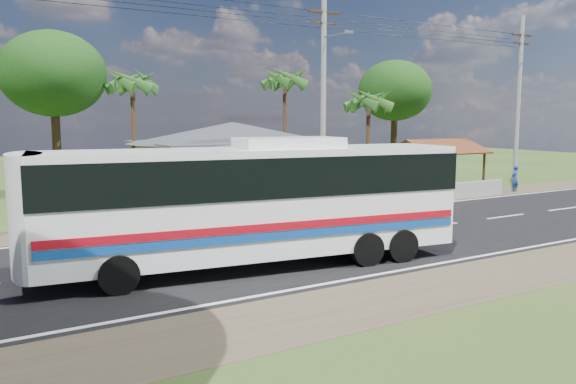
# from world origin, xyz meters

# --- Properties ---
(ground) EXTENTS (120.00, 120.00, 0.00)m
(ground) POSITION_xyz_m (0.00, 0.00, 0.00)
(ground) COLOR #2E4518
(ground) RESTS_ON ground
(road) EXTENTS (120.00, 16.00, 0.03)m
(road) POSITION_xyz_m (0.00, 0.00, 0.01)
(road) COLOR black
(road) RESTS_ON ground
(house) EXTENTS (12.40, 10.00, 5.00)m
(house) POSITION_xyz_m (1.00, 13.00, 2.64)
(house) COLOR tan
(house) RESTS_ON ground
(waiting_shed) EXTENTS (5.20, 4.48, 3.35)m
(waiting_shed) POSITION_xyz_m (13.00, 8.50, 2.73)
(waiting_shed) COLOR #3B2515
(waiting_shed) RESTS_ON ground
(concrete_barrier) EXTENTS (7.00, 0.30, 0.90)m
(concrete_barrier) POSITION_xyz_m (12.00, 5.60, 0.45)
(concrete_barrier) COLOR #9E9E99
(concrete_barrier) RESTS_ON ground
(utility_poles) EXTENTS (32.80, 2.22, 11.00)m
(utility_poles) POSITION_xyz_m (2.67, 6.49, 5.77)
(utility_poles) COLOR #9E9E99
(utility_poles) RESTS_ON ground
(palm_near) EXTENTS (2.80, 2.80, 6.70)m
(palm_near) POSITION_xyz_m (9.50, 11.00, 5.71)
(palm_near) COLOR #47301E
(palm_near) RESTS_ON ground
(palm_mid) EXTENTS (2.80, 2.80, 8.20)m
(palm_mid) POSITION_xyz_m (6.00, 15.50, 7.16)
(palm_mid) COLOR #47301E
(palm_mid) RESTS_ON ground
(palm_far) EXTENTS (2.80, 2.80, 7.70)m
(palm_far) POSITION_xyz_m (-4.00, 16.00, 6.68)
(palm_far) COLOR #47301E
(palm_far) RESTS_ON ground
(tree_behind_house) EXTENTS (6.00, 6.00, 9.61)m
(tree_behind_house) POSITION_xyz_m (-8.00, 18.00, 7.12)
(tree_behind_house) COLOR #47301E
(tree_behind_house) RESTS_ON ground
(tree_behind_shed) EXTENTS (5.60, 5.60, 9.02)m
(tree_behind_shed) POSITION_xyz_m (16.00, 16.00, 6.68)
(tree_behind_shed) COLOR #47301E
(tree_behind_shed) RESTS_ON ground
(coach_bus) EXTENTS (13.14, 4.45, 4.01)m
(coach_bus) POSITION_xyz_m (-5.21, -2.04, 2.29)
(coach_bus) COLOR white
(coach_bus) RESTS_ON ground
(motorcycle) EXTENTS (1.53, 0.58, 0.79)m
(motorcycle) POSITION_xyz_m (7.27, 5.97, 0.40)
(motorcycle) COLOR black
(motorcycle) RESTS_ON ground
(person) EXTENTS (0.69, 0.55, 1.67)m
(person) POSITION_xyz_m (17.23, 5.87, 0.84)
(person) COLOR navy
(person) RESTS_ON ground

